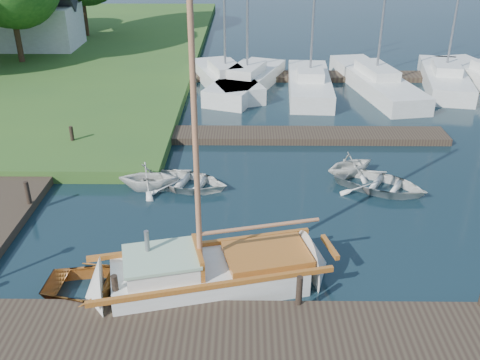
{
  "coord_description": "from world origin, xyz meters",
  "views": [
    {
      "loc": [
        0.16,
        -15.45,
        8.96
      ],
      "look_at": [
        0.0,
        0.0,
        1.2
      ],
      "focal_mm": 40.0,
      "sensor_mm": 36.0,
      "label": 1
    }
  ],
  "objects_px": {
    "dinghy": "(114,283)",
    "house_c": "(39,17)",
    "tender_b": "(149,175)",
    "sailboat": "(215,275)",
    "mooring_post_2": "(299,290)",
    "mooring_post_1": "(115,289)",
    "tender_c": "(381,181)",
    "marina_boat_0": "(225,78)",
    "tender_a": "(186,179)",
    "mooring_post_4": "(28,193)",
    "marina_boat_2": "(310,82)",
    "marina_boat_3": "(376,80)",
    "marina_boat_1": "(247,80)",
    "tender_d": "(351,163)",
    "mooring_post_5": "(72,136)",
    "marina_boat_4": "(445,77)"
  },
  "relations": [
    {
      "from": "marina_boat_0",
      "to": "tender_a",
      "type": "bearing_deg",
      "value": 156.7
    },
    {
      "from": "marina_boat_1",
      "to": "marina_boat_0",
      "type": "bearing_deg",
      "value": 93.11
    },
    {
      "from": "sailboat",
      "to": "marina_boat_3",
      "type": "height_order",
      "value": "marina_boat_3"
    },
    {
      "from": "tender_c",
      "to": "mooring_post_4",
      "type": "bearing_deg",
      "value": 127.85
    },
    {
      "from": "tender_c",
      "to": "marina_boat_4",
      "type": "height_order",
      "value": "marina_boat_4"
    },
    {
      "from": "tender_c",
      "to": "marina_boat_2",
      "type": "relative_size",
      "value": 0.28
    },
    {
      "from": "mooring_post_2",
      "to": "tender_b",
      "type": "xyz_separation_m",
      "value": [
        -4.77,
        6.6,
        -0.13
      ]
    },
    {
      "from": "mooring_post_2",
      "to": "marina_boat_4",
      "type": "distance_m",
      "value": 21.85
    },
    {
      "from": "dinghy",
      "to": "marina_boat_2",
      "type": "bearing_deg",
      "value": -18.99
    },
    {
      "from": "dinghy",
      "to": "marina_boat_3",
      "type": "height_order",
      "value": "marina_boat_3"
    },
    {
      "from": "mooring_post_2",
      "to": "mooring_post_1",
      "type": "bearing_deg",
      "value": 180.0
    },
    {
      "from": "dinghy",
      "to": "tender_c",
      "type": "xyz_separation_m",
      "value": [
        8.25,
        5.99,
        -0.04
      ]
    },
    {
      "from": "sailboat",
      "to": "tender_d",
      "type": "bearing_deg",
      "value": 40.94
    },
    {
      "from": "tender_b",
      "to": "marina_boat_1",
      "type": "relative_size",
      "value": 0.21
    },
    {
      "from": "marina_boat_0",
      "to": "house_c",
      "type": "xyz_separation_m",
      "value": [
        -13.02,
        7.87,
        2.0
      ]
    },
    {
      "from": "sailboat",
      "to": "marina_boat_0",
      "type": "relative_size",
      "value": 0.83
    },
    {
      "from": "mooring_post_4",
      "to": "mooring_post_2",
      "type": "bearing_deg",
      "value": -30.47
    },
    {
      "from": "tender_c",
      "to": "marina_boat_3",
      "type": "xyz_separation_m",
      "value": [
        2.39,
        12.1,
        0.24
      ]
    },
    {
      "from": "mooring_post_2",
      "to": "marina_boat_3",
      "type": "distance_m",
      "value": 19.67
    },
    {
      "from": "mooring_post_2",
      "to": "marina_boat_4",
      "type": "xyz_separation_m",
      "value": [
        10.0,
        19.42,
        -0.14
      ]
    },
    {
      "from": "dinghy",
      "to": "house_c",
      "type": "xyz_separation_m",
      "value": [
        -10.79,
        26.33,
        2.21
      ]
    },
    {
      "from": "mooring_post_4",
      "to": "marina_boat_1",
      "type": "xyz_separation_m",
      "value": [
        7.25,
        13.75,
        -0.13
      ]
    },
    {
      "from": "tender_c",
      "to": "marina_boat_1",
      "type": "relative_size",
      "value": 0.32
    },
    {
      "from": "tender_a",
      "to": "marina_boat_1",
      "type": "height_order",
      "value": "marina_boat_1"
    },
    {
      "from": "marina_boat_0",
      "to": "marina_boat_3",
      "type": "bearing_deg",
      "value": -111.33
    },
    {
      "from": "mooring_post_2",
      "to": "tender_b",
      "type": "bearing_deg",
      "value": 125.84
    },
    {
      "from": "marina_boat_3",
      "to": "tender_b",
      "type": "bearing_deg",
      "value": 128.06
    },
    {
      "from": "dinghy",
      "to": "tender_c",
      "type": "distance_m",
      "value": 10.2
    },
    {
      "from": "house_c",
      "to": "dinghy",
      "type": "bearing_deg",
      "value": -67.72
    },
    {
      "from": "marina_boat_4",
      "to": "tender_c",
      "type": "bearing_deg",
      "value": 164.23
    },
    {
      "from": "tender_d",
      "to": "marina_boat_4",
      "type": "height_order",
      "value": "marina_boat_4"
    },
    {
      "from": "tender_d",
      "to": "house_c",
      "type": "xyz_separation_m",
      "value": [
        -18.13,
        19.17,
        2.05
      ]
    },
    {
      "from": "mooring_post_2",
      "to": "house_c",
      "type": "xyz_separation_m",
      "value": [
        -15.5,
        27.0,
        1.88
      ]
    },
    {
      "from": "dinghy",
      "to": "mooring_post_1",
      "type": "bearing_deg",
      "value": -160.02
    },
    {
      "from": "mooring_post_5",
      "to": "dinghy",
      "type": "bearing_deg",
      "value": -67.9
    },
    {
      "from": "mooring_post_4",
      "to": "marina_boat_4",
      "type": "bearing_deg",
      "value": 37.94
    },
    {
      "from": "tender_a",
      "to": "tender_c",
      "type": "relative_size",
      "value": 0.95
    },
    {
      "from": "sailboat",
      "to": "mooring_post_2",
      "type": "bearing_deg",
      "value": -40.38
    },
    {
      "from": "mooring_post_1",
      "to": "dinghy",
      "type": "distance_m",
      "value": 0.77
    },
    {
      "from": "mooring_post_2",
      "to": "tender_d",
      "type": "height_order",
      "value": "mooring_post_2"
    },
    {
      "from": "tender_a",
      "to": "tender_b",
      "type": "xyz_separation_m",
      "value": [
        -1.31,
        -0.18,
        0.25
      ]
    },
    {
      "from": "dinghy",
      "to": "tender_b",
      "type": "bearing_deg",
      "value": 3.0
    },
    {
      "from": "dinghy",
      "to": "tender_c",
      "type": "height_order",
      "value": "dinghy"
    },
    {
      "from": "marina_boat_0",
      "to": "tender_c",
      "type": "bearing_deg",
      "value": -172.99
    },
    {
      "from": "mooring_post_4",
      "to": "marina_boat_2",
      "type": "relative_size",
      "value": 0.07
    },
    {
      "from": "marina_boat_3",
      "to": "marina_boat_4",
      "type": "bearing_deg",
      "value": -91.22
    },
    {
      "from": "marina_boat_1",
      "to": "mooring_post_2",
      "type": "bearing_deg",
      "value": -156.06
    },
    {
      "from": "dinghy",
      "to": "marina_boat_0",
      "type": "xyz_separation_m",
      "value": [
        2.23,
        18.46,
        0.21
      ]
    },
    {
      "from": "sailboat",
      "to": "tender_a",
      "type": "height_order",
      "value": "sailboat"
    },
    {
      "from": "mooring_post_2",
      "to": "tender_d",
      "type": "relative_size",
      "value": 0.39
    }
  ]
}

